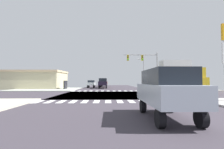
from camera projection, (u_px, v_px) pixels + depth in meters
ground at (114, 95)px, 21.59m from camera, size 90.00×90.00×0.05m
sidewalk_corner_ne at (176, 89)px, 33.87m from camera, size 12.00×12.00×0.14m
sidewalk_corner_nw at (47, 89)px, 33.29m from camera, size 12.00×12.00×0.14m
crosswalk_near at (114, 101)px, 14.29m from camera, size 13.50×2.00×0.01m
crosswalk_far at (111, 91)px, 28.88m from camera, size 13.50×2.00×0.01m
traffic_signal_mast at (145, 63)px, 29.61m from camera, size 6.08×0.55×6.82m
street_lamp at (143, 70)px, 40.76m from camera, size 1.78×0.32×7.23m
bank_building at (28, 80)px, 36.83m from camera, size 17.15×9.08×3.97m
suv_farside_1 at (103, 82)px, 38.22m from camera, size 1.96×4.60×2.34m
sedan_crossing_1 at (104, 83)px, 52.33m from camera, size 1.80×4.30×1.88m
pickup_queued_2 at (104, 83)px, 44.92m from camera, size 2.00×5.10×2.35m
suv_leading_2 at (166, 89)px, 7.89m from camera, size 1.96×4.60×2.34m
box_truck_trailing_1 at (180, 76)px, 25.41m from camera, size 7.20×2.40×4.85m
sedan_middle_2 at (91, 83)px, 41.36m from camera, size 1.80×4.30×1.88m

